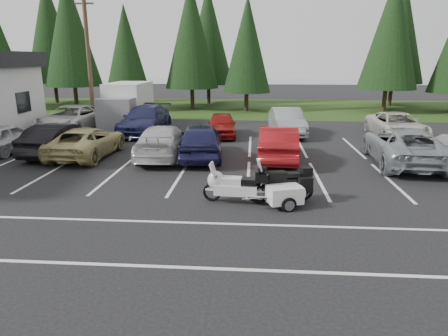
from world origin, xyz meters
TOP-DOWN VIEW (x-y plane):
  - ground at (0.00, 0.00)m, footprint 120.00×120.00m
  - grass_strip at (0.00, 24.00)m, footprint 80.00×16.00m
  - lake_water at (4.00, 55.00)m, footprint 70.00×50.00m
  - utility_pole at (-10.00, 12.00)m, footprint 1.60×0.26m
  - box_truck at (-8.00, 12.50)m, footprint 2.40×5.60m
  - stall_markings at (0.00, 2.00)m, footprint 32.00×16.00m
  - conifer_2 at (-16.00, 22.80)m, footprint 5.10×5.10m
  - conifer_3 at (-10.50, 21.40)m, footprint 3.87×3.87m
  - conifer_4 at (-5.00, 22.90)m, footprint 4.80×4.80m
  - conifer_5 at (0.00, 21.60)m, footprint 4.14×4.14m
  - conifer_6 at (12.00, 22.10)m, footprint 4.93×4.93m
  - conifer_back_a at (-20.00, 27.00)m, footprint 5.28×5.28m
  - conifer_back_b at (-4.00, 27.50)m, footprint 4.97×4.97m
  - conifer_back_c at (14.00, 26.80)m, footprint 5.50×5.50m
  - car_near_0 at (-11.48, 4.56)m, footprint 2.10×4.40m
  - car_near_1 at (-8.63, 4.31)m, footprint 2.02×4.81m
  - car_near_2 at (-7.15, 4.04)m, footprint 2.52×5.13m
  - car_near_3 at (-3.53, 4.16)m, footprint 2.30×5.28m
  - car_near_4 at (-1.76, 4.10)m, footprint 2.40×5.03m
  - car_near_5 at (1.82, 4.01)m, footprint 1.94×4.88m
  - car_near_6 at (7.26, 3.73)m, footprint 3.10×6.02m
  - car_far_0 at (-10.81, 10.45)m, footprint 3.17×6.10m
  - car_far_1 at (-6.05, 10.29)m, footprint 2.53×5.78m
  - car_far_2 at (-1.23, 9.65)m, footprint 1.94×4.19m
  - car_far_3 at (2.68, 10.39)m, footprint 2.13×4.99m
  - car_far_4 at (8.99, 9.79)m, footprint 2.58×5.36m
  - touring_motorcycle at (0.14, -1.74)m, footprint 2.44×0.94m
  - cargo_trailer at (1.67, -2.05)m, footprint 1.70×1.27m
  - adventure_motorcycle at (1.60, -1.53)m, footprint 2.53×1.31m

SIDE VIEW (x-z plane):
  - ground at x=0.00m, z-range 0.00..0.00m
  - lake_water at x=4.00m, z-range -0.01..0.01m
  - stall_markings at x=0.00m, z-range 0.00..0.01m
  - grass_strip at x=0.00m, z-range 0.00..0.01m
  - cargo_trailer at x=1.67m, z-range 0.00..0.70m
  - touring_motorcycle at x=0.14m, z-range 0.00..1.32m
  - car_far_2 at x=-1.23m, z-range 0.00..1.39m
  - car_near_2 at x=-7.15m, z-range 0.00..1.40m
  - car_near_0 at x=-11.48m, z-range 0.00..1.45m
  - adventure_motorcycle at x=1.60m, z-range 0.00..1.46m
  - car_far_4 at x=8.99m, z-range 0.00..1.47m
  - car_near_3 at x=-3.53m, z-range 0.00..1.51m
  - car_near_1 at x=-8.63m, z-range 0.00..1.54m
  - car_near_5 at x=1.82m, z-range 0.00..1.58m
  - car_far_3 at x=2.68m, z-range 0.00..1.60m
  - car_near_6 at x=7.26m, z-range 0.00..1.63m
  - car_far_0 at x=-10.81m, z-range 0.00..1.64m
  - car_far_1 at x=-6.05m, z-range 0.00..1.65m
  - car_near_4 at x=-1.76m, z-range 0.00..1.66m
  - box_truck at x=-8.00m, z-range 0.00..2.90m
  - utility_pole at x=-10.00m, z-range 0.20..9.20m
  - conifer_3 at x=-10.50m, z-range 0.76..9.78m
  - conifer_5 at x=0.00m, z-range 0.81..10.45m
  - conifer_4 at x=-5.00m, z-range 0.95..12.12m
  - conifer_6 at x=12.00m, z-range 0.97..12.45m
  - conifer_back_b at x=-4.00m, z-range 0.98..12.56m
  - conifer_2 at x=-16.00m, z-range 1.01..12.90m
  - conifer_back_a at x=-20.00m, z-range 1.04..13.34m
  - conifer_back_c at x=14.00m, z-range 1.09..13.90m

